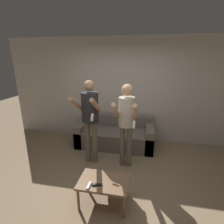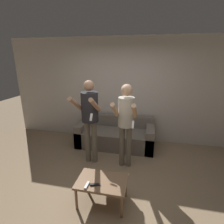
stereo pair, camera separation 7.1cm
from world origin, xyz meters
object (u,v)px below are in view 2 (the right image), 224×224
(couch, at_px, (116,135))
(remote_far, at_px, (95,185))
(person_standing_left, at_px, (90,113))
(remote_near, at_px, (87,185))
(person_standing_right, at_px, (126,118))
(coffee_table, at_px, (102,183))

(couch, height_order, remote_far, couch)
(person_standing_left, bearing_deg, remote_near, -74.02)
(person_standing_right, bearing_deg, couch, 112.84)
(person_standing_right, bearing_deg, remote_far, -103.54)
(couch, xyz_separation_m, person_standing_left, (-0.37, -0.88, 0.86))
(remote_far, bearing_deg, coffee_table, 58.68)
(person_standing_left, bearing_deg, coffee_table, -63.19)
(person_standing_left, xyz_separation_m, remote_near, (0.35, -1.21, -0.71))
(couch, bearing_deg, person_standing_left, -112.84)
(person_standing_right, xyz_separation_m, remote_near, (-0.39, -1.20, -0.66))
(remote_near, bearing_deg, person_standing_right, 71.93)
(remote_near, distance_m, remote_far, 0.12)
(couch, bearing_deg, coffee_table, -85.22)
(couch, distance_m, remote_far, 2.05)
(person_standing_left, distance_m, person_standing_right, 0.74)
(couch, distance_m, person_standing_right, 1.25)
(remote_far, bearing_deg, remote_near, -161.00)
(couch, relative_size, person_standing_left, 1.09)
(person_standing_right, xyz_separation_m, remote_far, (-0.28, -1.17, -0.66))
(couch, xyz_separation_m, remote_near, (-0.02, -2.08, 0.16))
(person_standing_left, xyz_separation_m, person_standing_right, (0.74, -0.00, -0.05))
(remote_far, bearing_deg, person_standing_left, 111.40)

